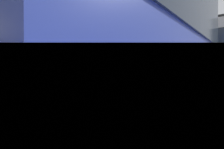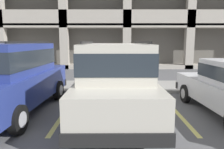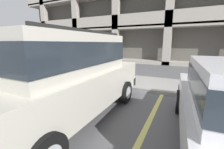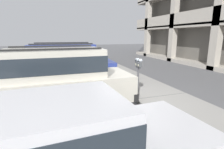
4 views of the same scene
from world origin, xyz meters
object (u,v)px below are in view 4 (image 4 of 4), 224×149
(silver_suv, at_px, (56,78))
(dark_hatchback, at_px, (65,149))
(red_sedan, at_px, (64,63))
(parking_meter_near, at_px, (138,69))

(silver_suv, distance_m, dark_hatchback, 3.31)
(silver_suv, xyz_separation_m, red_sedan, (-2.95, 0.42, 0.00))
(silver_suv, relative_size, dark_hatchback, 1.05)
(dark_hatchback, bearing_deg, parking_meter_near, 136.73)
(dark_hatchback, bearing_deg, silver_suv, 177.74)
(red_sedan, bearing_deg, parking_meter_near, 42.93)
(silver_suv, relative_size, parking_meter_near, 3.32)
(red_sedan, xyz_separation_m, parking_meter_near, (2.95, 2.43, 0.11))
(red_sedan, distance_m, dark_hatchback, 6.27)
(dark_hatchback, distance_m, parking_meter_near, 4.35)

